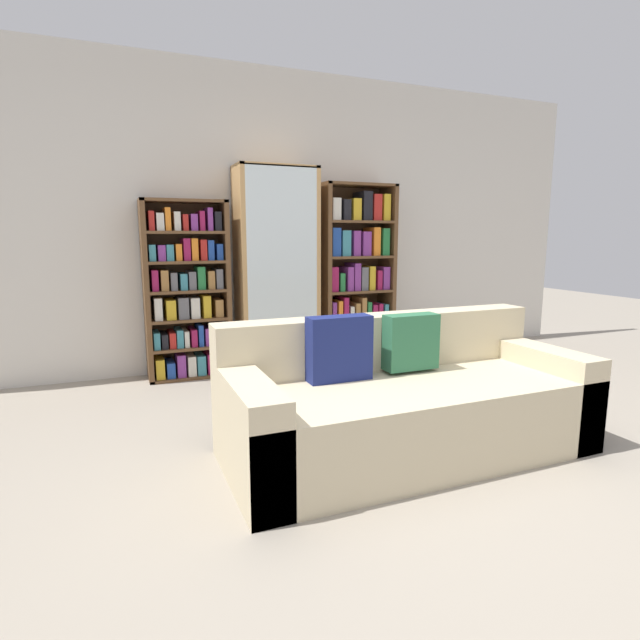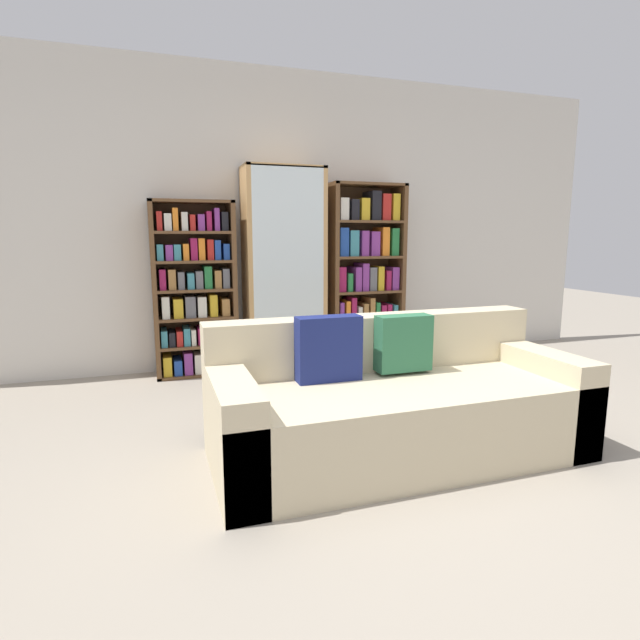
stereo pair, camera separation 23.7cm
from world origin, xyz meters
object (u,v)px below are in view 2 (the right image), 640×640
object	(u,v)px
couch	(395,405)
wine_bottle	(363,379)
display_cabinet	(284,270)
bookshelf_right	(365,275)
bookshelf_left	(195,292)

from	to	relation	value
couch	wine_bottle	bearing A→B (deg)	77.26
couch	display_cabinet	xyz separation A→B (m)	(-0.11, 2.02, 0.63)
display_cabinet	bookshelf_right	distance (m)	0.82
bookshelf_left	bookshelf_right	xyz separation A→B (m)	(1.61, -0.00, 0.11)
bookshelf_left	bookshelf_right	bearing A→B (deg)	-0.01
couch	bookshelf_left	distance (m)	2.28
couch	bookshelf_right	size ratio (longest dim) A/B	1.20
bookshelf_left	display_cabinet	world-z (taller)	display_cabinet
couch	bookshelf_left	world-z (taller)	bookshelf_left
bookshelf_left	wine_bottle	bearing A→B (deg)	-44.18
wine_bottle	couch	bearing A→B (deg)	-102.74
display_cabinet	wine_bottle	bearing A→B (deg)	-73.10
bookshelf_right	couch	bearing A→B (deg)	-108.94
couch	bookshelf_right	xyz separation A→B (m)	(0.70, 2.04, 0.56)
bookshelf_left	bookshelf_right	world-z (taller)	bookshelf_right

